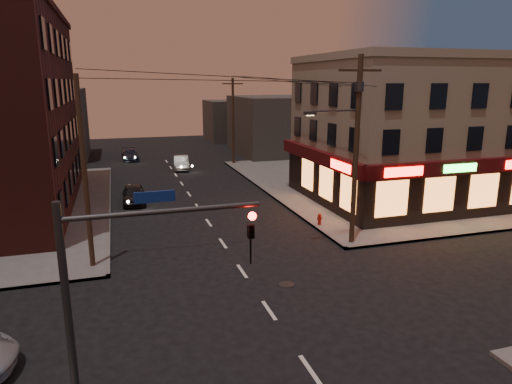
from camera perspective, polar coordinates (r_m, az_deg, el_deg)
name	(u,v)px	position (r m, az deg, el deg)	size (l,w,h in m)	color
ground	(269,310)	(18.61, 1.64, -14.59)	(120.00, 120.00, 0.00)	black
sidewalk_ne	(391,181)	(42.56, 16.52, 1.27)	(24.00, 28.00, 0.15)	#514F4C
pizza_building	(415,129)	(36.07, 19.21, 7.42)	(15.85, 12.85, 10.50)	gray
bg_building_ne_a	(277,125)	(57.14, 2.70, 8.34)	(10.00, 12.00, 7.00)	#3F3D3A
bg_building_nw	(45,124)	(58.21, -24.93, 7.69)	(9.00, 10.00, 8.00)	#3F3D3A
bg_building_ne_b	(234,121)	(69.93, -2.80, 8.91)	(8.00, 8.00, 6.00)	#3F3D3A
utility_pole_main	(355,141)	(24.65, 12.23, 6.26)	(4.20, 0.44, 10.00)	#382619
utility_pole_far	(233,121)	(49.20, -2.88, 8.82)	(0.26, 0.26, 9.00)	#382619
utility_pole_west	(85,174)	(22.44, -20.63, 2.11)	(0.24, 0.24, 9.00)	#382619
traffic_signal	(116,295)	(10.94, -17.11, -12.17)	(4.49, 0.32, 6.47)	#333538
sedan_near	(134,194)	(34.88, -15.03, -0.26)	(1.63, 4.04, 1.38)	black
sedan_mid	(181,163)	(47.45, -9.33, 3.66)	(1.47, 4.21, 1.39)	slate
sedan_far	(130,155)	(54.24, -15.46, 4.51)	(1.74, 4.27, 1.24)	black
fire_hydrant	(320,219)	(28.50, 7.95, -3.30)	(0.33, 0.33, 0.73)	maroon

